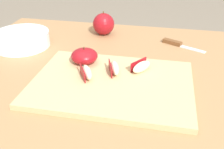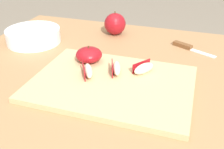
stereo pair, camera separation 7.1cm
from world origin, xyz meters
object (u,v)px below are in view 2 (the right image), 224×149
object	(u,v)px
cutting_board	(112,83)
apple_wedge_right	(116,68)
whole_apple_red_delicious	(115,24)
paring_knife	(186,47)
ceramic_fruit_bowl	(33,35)
apple_wedge_back	(88,71)
apple_wedge_left	(144,68)
apple_half_skin_up	(89,55)

from	to	relation	value
cutting_board	apple_wedge_right	xyz separation A→B (m)	(-0.00, 0.05, 0.02)
apple_wedge_right	whole_apple_red_delicious	distance (m)	0.34
paring_knife	ceramic_fruit_bowl	world-z (taller)	ceramic_fruit_bowl
apple_wedge_back	paring_knife	xyz separation A→B (m)	(0.24, 0.31, -0.02)
cutting_board	ceramic_fruit_bowl	size ratio (longest dim) A/B	2.19
apple_wedge_left	apple_wedge_back	size ratio (longest dim) A/B	0.97
apple_wedge_back	paring_knife	size ratio (longest dim) A/B	0.47
apple_wedge_back	whole_apple_red_delicious	world-z (taller)	whole_apple_red_delicious
apple_wedge_left	whole_apple_red_delicious	bearing A→B (deg)	120.86
cutting_board	apple_half_skin_up	distance (m)	0.14
apple_wedge_back	apple_wedge_right	bearing A→B (deg)	29.61
apple_wedge_back	whole_apple_red_delicious	size ratio (longest dim) A/B	0.76
apple_wedge_back	whole_apple_red_delicious	bearing A→B (deg)	95.92
apple_wedge_right	apple_wedge_back	size ratio (longest dim) A/B	1.02
apple_wedge_right	paring_knife	bearing A→B (deg)	57.88
apple_wedge_back	cutting_board	bearing A→B (deg)	-5.22
paring_knife	cutting_board	bearing A→B (deg)	-117.86
paring_knife	whole_apple_red_delicious	distance (m)	0.29
apple_wedge_back	apple_half_skin_up	bearing A→B (deg)	110.47
ceramic_fruit_bowl	whole_apple_red_delicious	bearing A→B (deg)	33.51
apple_half_skin_up	apple_wedge_right	bearing A→B (deg)	-23.46
paring_knife	ceramic_fruit_bowl	xyz separation A→B (m)	(-0.54, -0.12, 0.02)
apple_wedge_back	paring_knife	distance (m)	0.40
apple_wedge_right	ceramic_fruit_bowl	bearing A→B (deg)	157.22
apple_wedge_back	ceramic_fruit_bowl	bearing A→B (deg)	146.93
apple_half_skin_up	whole_apple_red_delicious	xyz separation A→B (m)	(-0.01, 0.28, 0.01)
cutting_board	paring_knife	world-z (taller)	cutting_board
apple_half_skin_up	ceramic_fruit_bowl	size ratio (longest dim) A/B	0.41
cutting_board	ceramic_fruit_bowl	xyz separation A→B (m)	(-0.37, 0.20, 0.02)
apple_half_skin_up	cutting_board	bearing A→B (deg)	-40.98
cutting_board	apple_half_skin_up	world-z (taller)	apple_half_skin_up
apple_wedge_right	apple_half_skin_up	bearing A→B (deg)	156.54
apple_half_skin_up	apple_wedge_left	size ratio (longest dim) A/B	1.17
cutting_board	apple_wedge_back	world-z (taller)	apple_wedge_back
paring_knife	whole_apple_red_delicious	bearing A→B (deg)	169.50
apple_wedge_left	ceramic_fruit_bowl	size ratio (longest dim) A/B	0.35
paring_knife	apple_half_skin_up	bearing A→B (deg)	-139.81
paring_knife	whole_apple_red_delicious	world-z (taller)	whole_apple_red_delicious
apple_wedge_left	paring_knife	xyz separation A→B (m)	(0.10, 0.25, -0.02)
cutting_board	apple_wedge_back	size ratio (longest dim) A/B	6.06
apple_wedge_right	paring_knife	size ratio (longest dim) A/B	0.47
cutting_board	whole_apple_red_delicious	bearing A→B (deg)	106.51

